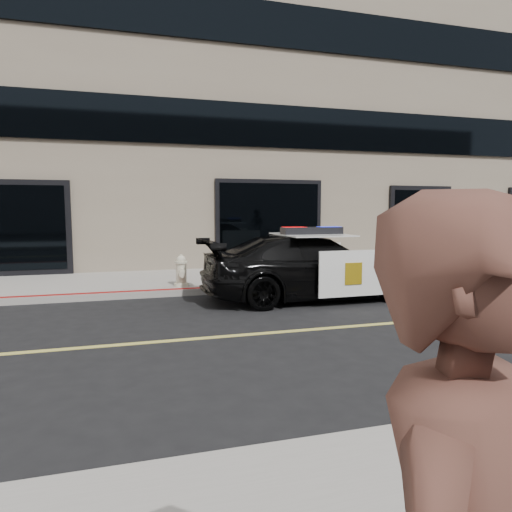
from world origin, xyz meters
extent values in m
plane|color=black|center=(0.00, 0.00, 0.00)|extent=(120.00, 120.00, 0.00)
cube|color=gray|center=(0.00, 5.25, 0.07)|extent=(60.00, 3.50, 0.15)
cube|color=#756856|center=(0.00, 10.50, 6.00)|extent=(60.00, 7.00, 12.00)
imported|color=black|center=(-1.50, 2.41, 0.70)|extent=(2.05, 4.85, 1.40)
cube|color=white|center=(-1.03, 1.41, 0.68)|extent=(1.49, 0.05, 0.93)
cube|color=white|center=(-1.05, 3.41, 0.68)|extent=(1.49, 0.05, 0.93)
cube|color=white|center=(-1.50, 2.41, 1.41)|extent=(1.41, 1.69, 0.02)
cube|color=gold|center=(-1.03, 1.38, 0.68)|extent=(0.37, 0.02, 0.44)
cube|color=black|center=(-1.50, 2.41, 1.49)|extent=(1.34, 0.36, 0.16)
cube|color=red|center=(-1.91, 2.40, 1.50)|extent=(0.47, 0.31, 0.15)
cube|color=#0C19CC|center=(-1.10, 2.41, 1.50)|extent=(0.47, 0.31, 0.15)
cylinder|color=beige|center=(-4.14, 3.95, 0.19)|extent=(0.34, 0.34, 0.08)
cylinder|color=beige|center=(-4.14, 3.95, 0.46)|extent=(0.24, 0.24, 0.47)
cylinder|color=beige|center=(-4.14, 3.95, 0.72)|extent=(0.29, 0.29, 0.06)
sphere|color=beige|center=(-4.14, 3.95, 0.77)|extent=(0.22, 0.22, 0.22)
cylinder|color=beige|center=(-4.14, 3.95, 0.87)|extent=(0.07, 0.07, 0.07)
cylinder|color=beige|center=(-4.14, 4.11, 0.53)|extent=(0.12, 0.11, 0.12)
cylinder|color=beige|center=(-4.14, 3.79, 0.53)|extent=(0.12, 0.11, 0.12)
cylinder|color=beige|center=(-4.14, 3.76, 0.46)|extent=(0.16, 0.13, 0.16)
camera|label=1|loc=(-5.42, -6.72, 1.96)|focal=32.00mm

